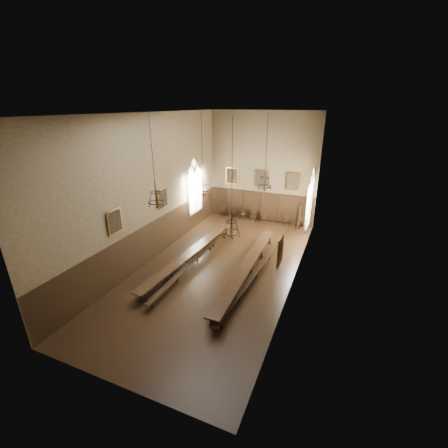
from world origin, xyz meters
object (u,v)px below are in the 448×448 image
Objects in this scene: table_right at (247,270)px; chair_6 at (287,222)px; chair_0 at (222,213)px; chair_7 at (300,224)px; chair_2 at (242,216)px; chair_4 at (263,220)px; chandelier_back_right at (265,182)px; bench_left_inner at (197,259)px; bench_left_outer at (184,256)px; chandelier_front_left at (156,197)px; chair_3 at (253,217)px; chandelier_front_right at (232,225)px; bench_right_inner at (243,268)px; chandelier_back_left at (203,188)px; bench_right_outer at (257,273)px; chair_1 at (232,215)px; table_left at (190,258)px.

chair_6 reaches higher than table_right.
chair_7 is at bearing 10.01° from chair_0.
chair_2 is 1.13× the size of chair_4.
bench_left_inner is at bearing -139.74° from chandelier_back_right.
chair_6 is (3.92, 8.54, -0.01)m from bench_left_inner.
chair_4 is (3.86, -0.06, -0.04)m from chair_0.
chandelier_front_left is at bearing -86.60° from bench_left_outer.
chair_3 is at bearing 112.46° from chandelier_back_right.
chandelier_front_right reaches higher than chair_6.
bench_left_outer is at bearing -179.14° from bench_right_inner.
bench_right_inner is 1.88× the size of chandelier_back_left.
chair_2 is (-3.92, 8.67, -0.01)m from bench_right_outer.
table_left is at bearing -67.50° from chair_1.
chair_1 is 0.18× the size of chandelier_back_left.
bench_left_inner is at bearing -116.77° from chair_4.
chair_4 is 7.40m from chandelier_back_right.
chair_6 is (4.84, 0.03, 0.01)m from chair_1.
chair_7 is (4.99, 8.53, 0.01)m from bench_left_inner.
chair_6 is 13.05m from chandelier_front_left.
chandelier_front_right is (0.27, -2.72, 3.84)m from bench_right_inner.
chair_6 is 0.94× the size of chair_7.
bench_right_outer is 10.81× the size of chair_2.
chair_1 is 1.08× the size of chair_4.
chair_3 is 0.19× the size of chandelier_back_left.
chair_0 is 12.14m from chandelier_front_left.
chair_3 is 1.04× the size of chair_6.
chandelier_back_left is at bearing -178.12° from chandelier_back_right.
chair_0 is 0.98× the size of chair_7.
bench_right_outer reaches higher than bench_right_inner.
table_right is 6.71m from chandelier_front_left.
chair_0 is 1.00× the size of chair_3.
chandelier_back_right is (4.18, 0.14, 0.79)m from chandelier_back_left.
chair_4 reaches higher than table_left.
table_right is 10.06× the size of chair_7.
chair_1 is at bearing 115.15° from bench_right_inner.
bench_left_outer is 2.08× the size of chandelier_front_left.
bench_right_inner is 0.96m from bench_right_outer.
chandelier_front_right is (4.29, -2.66, 3.86)m from bench_left_outer.
bench_right_outer is 8.74m from chair_6.
chair_3 reaches higher than chair_2.
chair_0 is 2.95m from chair_3.
chandelier_front_left reaches higher than bench_left_inner.
bench_left_outer is at bearing 148.18° from chandelier_front_right.
chandelier_back_right is (-1.64, -5.69, 4.63)m from chair_7.
chair_2 is at bearing 9.51° from chair_0.
chair_1 reaches higher than bench_left_outer.
table_right is 1.94× the size of chandelier_front_right.
chandelier_back_right reaches higher than chair_0.
bench_right_inner is at bearing -96.40° from chandelier_back_right.
bench_right_outer is at bearing -2.95° from bench_left_inner.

